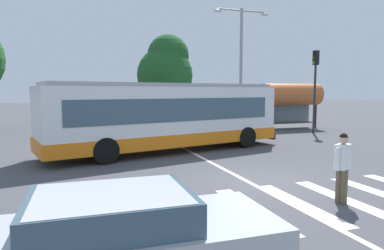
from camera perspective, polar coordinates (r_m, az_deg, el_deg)
ground_plane at (r=10.60m, az=10.66°, el=-9.26°), size 160.00×160.00×0.00m
city_transit_bus at (r=15.40m, az=-4.12°, el=1.46°), size 11.38×5.14×3.06m
pedestrian_crossing_street at (r=9.02m, az=23.82°, el=-5.98°), size 0.55×0.39×1.72m
foreground_sedan at (r=5.00m, az=-12.43°, el=-17.40°), size 4.54×1.94×1.35m
parked_car_red at (r=26.03m, az=-13.11°, el=1.23°), size 2.05×4.59×1.35m
parked_car_black at (r=26.68m, az=-7.40°, el=1.44°), size 2.04×4.58×1.35m
parked_car_champagne at (r=26.89m, az=-1.75°, el=1.51°), size 1.91×4.52×1.35m
parked_car_teal at (r=28.07m, az=3.56°, el=1.68°), size 1.90×4.51×1.35m
traffic_light_far_corner at (r=23.36m, az=19.86°, el=7.28°), size 0.33×0.32×5.28m
bus_stop_shelter at (r=25.56m, az=16.18°, el=4.78°), size 4.52×1.54×3.25m
twin_arm_street_lamp at (r=23.62m, az=8.20°, el=11.35°), size 4.07×0.32×8.19m
background_tree_right at (r=31.28m, az=-4.38°, el=9.27°), size 5.01×5.01×7.80m
crosswalk_painted_stripes at (r=9.24m, az=20.75°, el=-11.75°), size 6.88×3.29×0.01m
lane_center_line at (r=12.23m, az=4.99°, el=-7.16°), size 0.16×24.00×0.01m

